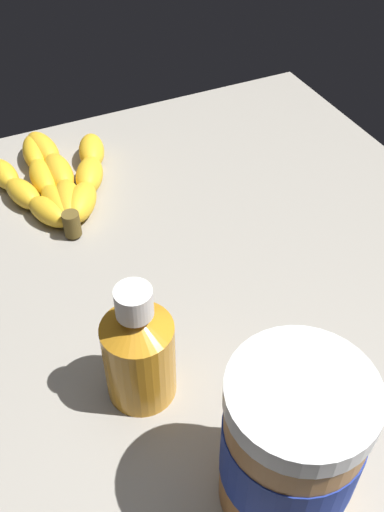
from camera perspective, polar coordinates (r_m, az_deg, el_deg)
name	(u,v)px	position (r cm, az deg, el deg)	size (l,w,h in cm)	color
ground_plane	(225,290)	(65.08, 3.24, -3.34)	(75.86, 63.49, 4.13)	gray
banana_bunch	(56,179)	(76.18, -13.08, 7.31)	(21.82, 16.30, 3.36)	gold
peanut_butter_jar	(291,446)	(44.19, 9.56, -17.71)	(10.12, 10.12, 14.39)	#B27238
honey_bottle	(139,350)	(50.36, -5.19, -9.12)	(6.20, 6.20, 12.91)	orange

